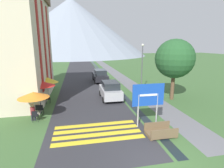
{
  "coord_description": "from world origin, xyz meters",
  "views": [
    {
      "loc": [
        -3.61,
        -6.48,
        5.41
      ],
      "look_at": [
        -0.27,
        10.0,
        1.6
      ],
      "focal_mm": 28.0,
      "sensor_mm": 36.0,
      "label": 1
    }
  ],
  "objects_px": {
    "cafe_chair_near_right": "(41,109)",
    "cafe_chair_nearest": "(35,115)",
    "hotel_building": "(13,40)",
    "parked_car_far": "(100,76)",
    "cafe_umbrella_front_orange": "(34,95)",
    "cafe_umbrella_middle_red": "(42,84)",
    "parked_car_near": "(110,90)",
    "person_seated_far": "(33,111)",
    "footbridge": "(161,132)",
    "cafe_chair_far_left": "(48,98)",
    "person_standing_terrace": "(39,101)",
    "person_seated_near": "(42,99)",
    "cafe_umbrella_rear_yellow": "(48,80)",
    "tree_by_path": "(175,59)",
    "road_sign": "(148,98)",
    "streetlamp": "(142,64)",
    "cafe_chair_near_left": "(37,109)"
  },
  "relations": [
    {
      "from": "cafe_chair_near_right",
      "to": "cafe_chair_nearest",
      "type": "height_order",
      "value": "same"
    },
    {
      "from": "hotel_building",
      "to": "parked_car_far",
      "type": "distance_m",
      "value": 12.44
    },
    {
      "from": "cafe_chair_nearest",
      "to": "cafe_umbrella_front_orange",
      "type": "height_order",
      "value": "cafe_umbrella_front_orange"
    },
    {
      "from": "cafe_umbrella_middle_red",
      "to": "cafe_umbrella_front_orange",
      "type": "bearing_deg",
      "value": -92.38
    },
    {
      "from": "parked_car_near",
      "to": "person_seated_far",
      "type": "bearing_deg",
      "value": -148.19
    },
    {
      "from": "parked_car_far",
      "to": "cafe_umbrella_front_orange",
      "type": "bearing_deg",
      "value": -117.05
    },
    {
      "from": "cafe_chair_near_right",
      "to": "cafe_umbrella_front_orange",
      "type": "xyz_separation_m",
      "value": [
        -0.19,
        -0.91,
        1.41
      ]
    },
    {
      "from": "cafe_chair_near_right",
      "to": "hotel_building",
      "type": "bearing_deg",
      "value": 128.9
    },
    {
      "from": "footbridge",
      "to": "cafe_chair_far_left",
      "type": "relative_size",
      "value": 2.0
    },
    {
      "from": "hotel_building",
      "to": "footbridge",
      "type": "height_order",
      "value": "hotel_building"
    },
    {
      "from": "parked_car_far",
      "to": "hotel_building",
      "type": "bearing_deg",
      "value": -142.88
    },
    {
      "from": "person_standing_terrace",
      "to": "person_seated_near",
      "type": "xyz_separation_m",
      "value": [
        -0.11,
        1.74,
        -0.31
      ]
    },
    {
      "from": "cafe_umbrella_rear_yellow",
      "to": "tree_by_path",
      "type": "xyz_separation_m",
      "value": [
        12.16,
        -2.39,
        2.06
      ]
    },
    {
      "from": "road_sign",
      "to": "cafe_chair_far_left",
      "type": "xyz_separation_m",
      "value": [
        -7.29,
        6.12,
        -1.45
      ]
    },
    {
      "from": "cafe_chair_nearest",
      "to": "cafe_umbrella_middle_red",
      "type": "height_order",
      "value": "cafe_umbrella_middle_red"
    },
    {
      "from": "footbridge",
      "to": "cafe_umbrella_front_orange",
      "type": "height_order",
      "value": "cafe_umbrella_front_orange"
    },
    {
      "from": "cafe_umbrella_middle_red",
      "to": "person_seated_far",
      "type": "bearing_deg",
      "value": -95.3
    },
    {
      "from": "cafe_chair_far_left",
      "to": "streetlamp",
      "type": "distance_m",
      "value": 10.51
    },
    {
      "from": "cafe_chair_nearest",
      "to": "person_seated_near",
      "type": "bearing_deg",
      "value": 83.57
    },
    {
      "from": "cafe_chair_near_left",
      "to": "road_sign",
      "type": "bearing_deg",
      "value": -47.2
    },
    {
      "from": "road_sign",
      "to": "parked_car_far",
      "type": "distance_m",
      "value": 15.18
    },
    {
      "from": "cafe_umbrella_front_orange",
      "to": "person_seated_far",
      "type": "distance_m",
      "value": 1.24
    },
    {
      "from": "person_standing_terrace",
      "to": "streetlamp",
      "type": "bearing_deg",
      "value": 22.66
    },
    {
      "from": "parked_car_near",
      "to": "streetlamp",
      "type": "height_order",
      "value": "streetlamp"
    },
    {
      "from": "hotel_building",
      "to": "cafe_umbrella_front_orange",
      "type": "xyz_separation_m",
      "value": [
        2.69,
        -5.71,
        -3.87
      ]
    },
    {
      "from": "footbridge",
      "to": "person_seated_far",
      "type": "xyz_separation_m",
      "value": [
        -8.06,
        3.83,
        0.47
      ]
    },
    {
      "from": "footbridge",
      "to": "person_seated_near",
      "type": "height_order",
      "value": "person_seated_near"
    },
    {
      "from": "person_seated_near",
      "to": "streetlamp",
      "type": "distance_m",
      "value": 11.0
    },
    {
      "from": "parked_car_near",
      "to": "cafe_umbrella_rear_yellow",
      "type": "xyz_separation_m",
      "value": [
        -6.09,
        1.02,
        1.09
      ]
    },
    {
      "from": "parked_car_near",
      "to": "person_seated_far",
      "type": "distance_m",
      "value": 7.6
    },
    {
      "from": "parked_car_far",
      "to": "cafe_chair_near_left",
      "type": "height_order",
      "value": "parked_car_far"
    },
    {
      "from": "cafe_umbrella_front_orange",
      "to": "person_standing_terrace",
      "type": "distance_m",
      "value": 1.67
    },
    {
      "from": "road_sign",
      "to": "cafe_chair_nearest",
      "type": "height_order",
      "value": "road_sign"
    },
    {
      "from": "hotel_building",
      "to": "cafe_chair_nearest",
      "type": "relative_size",
      "value": 12.62
    },
    {
      "from": "cafe_chair_nearest",
      "to": "cafe_umbrella_front_orange",
      "type": "distance_m",
      "value": 1.45
    },
    {
      "from": "road_sign",
      "to": "cafe_chair_nearest",
      "type": "distance_m",
      "value": 7.99
    },
    {
      "from": "road_sign",
      "to": "cafe_umbrella_middle_red",
      "type": "relative_size",
      "value": 1.27
    },
    {
      "from": "parked_car_near",
      "to": "cafe_umbrella_front_orange",
      "type": "xyz_separation_m",
      "value": [
        -6.31,
        -3.96,
        1.01
      ]
    },
    {
      "from": "cafe_chair_far_left",
      "to": "cafe_umbrella_middle_red",
      "type": "bearing_deg",
      "value": -98.67
    },
    {
      "from": "person_standing_terrace",
      "to": "tree_by_path",
      "type": "relative_size",
      "value": 0.29
    },
    {
      "from": "person_seated_far",
      "to": "cafe_umbrella_rear_yellow",
      "type": "bearing_deg",
      "value": 85.83
    },
    {
      "from": "parked_car_near",
      "to": "cafe_umbrella_middle_red",
      "type": "bearing_deg",
      "value": -169.57
    },
    {
      "from": "person_seated_near",
      "to": "cafe_chair_near_right",
      "type": "bearing_deg",
      "value": -82.04
    },
    {
      "from": "cafe_chair_far_left",
      "to": "cafe_umbrella_front_orange",
      "type": "relative_size",
      "value": 0.39
    },
    {
      "from": "cafe_umbrella_rear_yellow",
      "to": "cafe_chair_nearest",
      "type": "bearing_deg",
      "value": -91.78
    },
    {
      "from": "person_seated_far",
      "to": "streetlamp",
      "type": "relative_size",
      "value": 0.23
    },
    {
      "from": "road_sign",
      "to": "cafe_chair_near_right",
      "type": "distance_m",
      "value": 8.29
    },
    {
      "from": "cafe_chair_near_right",
      "to": "footbridge",
      "type": "bearing_deg",
      "value": -23.83
    },
    {
      "from": "parked_car_far",
      "to": "cafe_chair_nearest",
      "type": "distance_m",
      "value": 14.45
    },
    {
      "from": "hotel_building",
      "to": "road_sign",
      "type": "height_order",
      "value": "hotel_building"
    }
  ]
}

